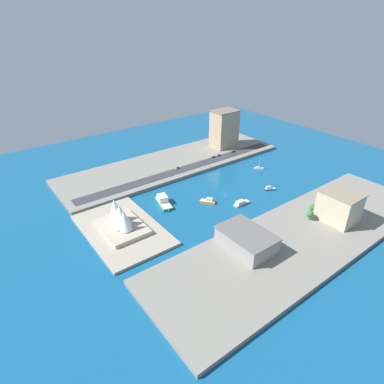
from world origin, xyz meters
TOP-DOWN VIEW (x-y plane):
  - ground_plane at (0.00, 0.00)m, footprint 440.00×440.00m
  - quay_west at (-80.27, 0.00)m, footprint 70.00×240.00m
  - quay_east at (80.27, 0.00)m, footprint 70.00×240.00m
  - peninsula_point at (3.62, 96.94)m, footprint 78.52×49.37m
  - road_strip at (58.49, 0.00)m, footprint 12.60×228.00m
  - water_taxi_orange at (-2.62, 21.65)m, footprint 12.80×11.56m
  - patrol_launch_navy at (-18.44, -37.17)m, footprint 7.71×10.36m
  - yacht_sleek_gray at (-21.51, 1.53)m, footprint 5.02×16.19m
  - ferry_green_doubledeck at (17.94, 52.71)m, footprint 25.15×13.46m
  - sailboat_small_white at (18.26, -62.70)m, footprint 7.92×8.79m
  - apartment_midrise_tan at (83.58, -72.32)m, footprint 21.78×28.82m
  - office_block_beige at (-83.28, -36.15)m, footprint 27.02×22.24m
  - carpark_squat_concrete at (-66.06, 41.50)m, footprint 37.33×25.31m
  - hatchback_blue at (63.45, -47.40)m, footprint 2.13×4.35m
  - suv_black at (61.87, -67.93)m, footprint 2.20×4.48m
  - pickup_red at (63.34, -39.67)m, footprint 2.01×5.19m
  - sedan_silver at (63.05, 7.27)m, footprint 1.97×4.78m
  - traffic_light_waterfront at (50.89, -17.33)m, footprint 0.36×0.36m
  - opera_landmark at (5.26, 96.94)m, footprint 38.61×28.36m
  - park_tree_cluster at (-73.54, -30.63)m, footprint 15.39×23.72m

SIDE VIEW (x-z plane):
  - ground_plane at x=0.00m, z-range 0.00..0.00m
  - peninsula_point at x=3.62m, z-range 0.00..2.00m
  - sailboat_small_white at x=18.26m, z-range -5.24..7.27m
  - patrol_launch_navy at x=-18.44m, z-range -0.53..3.01m
  - yacht_sleek_gray at x=-21.51m, z-range -0.47..3.47m
  - quay_west at x=-80.27m, z-range 0.00..3.08m
  - quay_east at x=80.27m, z-range 0.00..3.08m
  - water_taxi_orange at x=-2.62m, z-range -0.72..3.82m
  - ferry_green_doubledeck at x=17.94m, z-range -0.90..6.10m
  - road_strip at x=58.49m, z-range 3.08..3.23m
  - suv_black at x=61.87m, z-range 3.22..4.68m
  - sedan_silver at x=63.05m, z-range 3.21..4.82m
  - pickup_red at x=63.34m, z-range 3.20..4.86m
  - hatchback_blue at x=63.45m, z-range 3.20..4.90m
  - traffic_light_waterfront at x=50.89m, z-range 4.17..10.67m
  - park_tree_cluster at x=-73.54m, z-range 4.07..13.76m
  - carpark_squat_concrete at x=-66.06m, z-range 3.11..15.00m
  - opera_landmark at x=5.26m, z-range -0.22..20.86m
  - office_block_beige at x=-83.28m, z-range 3.11..26.35m
  - apartment_midrise_tan at x=83.58m, z-range 3.11..45.00m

